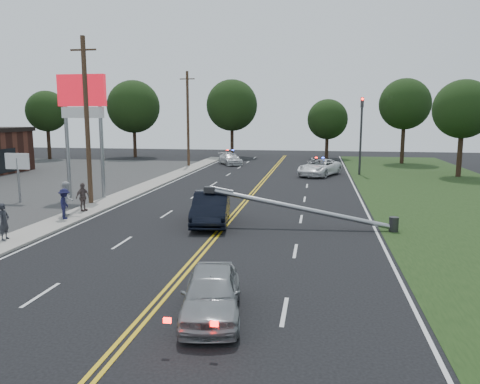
% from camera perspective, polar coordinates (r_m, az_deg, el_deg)
% --- Properties ---
extents(ground, '(120.00, 120.00, 0.00)m').
position_cam_1_polar(ground, '(15.96, -7.62, -10.54)').
color(ground, black).
rests_on(ground, ground).
extents(sidewalk, '(1.80, 70.00, 0.12)m').
position_cam_1_polar(sidewalk, '(28.06, -18.08, -2.15)').
color(sidewalk, gray).
rests_on(sidewalk, ground).
extents(centerline_yellow, '(0.36, 80.00, 0.00)m').
position_cam_1_polar(centerline_yellow, '(25.32, -0.95, -3.00)').
color(centerline_yellow, gold).
rests_on(centerline_yellow, ground).
extents(pylon_sign, '(3.20, 0.35, 8.00)m').
position_cam_1_polar(pylon_sign, '(32.07, -18.66, 9.87)').
color(pylon_sign, gray).
rests_on(pylon_sign, ground).
extents(small_sign, '(1.60, 0.14, 3.10)m').
position_cam_1_polar(small_sign, '(32.34, -25.48, 2.94)').
color(small_sign, gray).
rests_on(small_sign, ground).
extents(traffic_signal, '(0.28, 0.41, 7.05)m').
position_cam_1_polar(traffic_signal, '(44.50, 14.55, 7.44)').
color(traffic_signal, '#2D2D30').
rests_on(traffic_signal, ground).
extents(fallen_streetlight, '(9.36, 0.44, 1.91)m').
position_cam_1_polar(fallen_streetlight, '(22.77, 8.53, -2.16)').
color(fallen_streetlight, '#2D2D30').
rests_on(fallen_streetlight, ground).
extents(utility_pole_mid, '(1.60, 0.28, 10.00)m').
position_cam_1_polar(utility_pole_mid, '(29.69, -18.16, 8.22)').
color(utility_pole_mid, '#382619').
rests_on(utility_pole_mid, ground).
extents(utility_pole_far, '(1.60, 0.28, 10.00)m').
position_cam_1_polar(utility_pole_far, '(50.24, -6.37, 8.85)').
color(utility_pole_far, '#382619').
rests_on(utility_pole_far, ground).
extents(tree_4, '(5.04, 5.04, 8.50)m').
position_cam_1_polar(tree_4, '(63.73, -22.49, 9.07)').
color(tree_4, black).
rests_on(tree_4, ground).
extents(tree_5, '(6.81, 6.81, 9.99)m').
position_cam_1_polar(tree_5, '(63.37, -12.86, 10.10)').
color(tree_5, black).
rests_on(tree_5, ground).
extents(tree_6, '(6.70, 6.70, 10.12)m').
position_cam_1_polar(tree_6, '(62.39, -0.99, 10.51)').
color(tree_6, black).
rests_on(tree_6, ground).
extents(tree_7, '(5.08, 5.08, 7.51)m').
position_cam_1_polar(tree_7, '(61.09, 10.63, 8.69)').
color(tree_7, black).
rests_on(tree_7, ground).
extents(tree_8, '(5.72, 5.72, 9.58)m').
position_cam_1_polar(tree_8, '(56.61, 19.45, 10.06)').
color(tree_8, black).
rests_on(tree_8, ground).
extents(tree_9, '(5.16, 5.16, 8.57)m').
position_cam_1_polar(tree_9, '(46.06, 25.55, 9.09)').
color(tree_9, black).
rests_on(tree_9, ground).
extents(crashed_sedan, '(2.39, 5.06, 1.60)m').
position_cam_1_polar(crashed_sedan, '(23.58, -3.55, -1.97)').
color(crashed_sedan, black).
rests_on(crashed_sedan, ground).
extents(waiting_sedan, '(2.19, 4.08, 1.32)m').
position_cam_1_polar(waiting_sedan, '(12.93, -3.49, -12.18)').
color(waiting_sedan, gray).
rests_on(waiting_sedan, ground).
extents(emergency_a, '(4.40, 6.04, 1.53)m').
position_cam_1_polar(emergency_a, '(43.25, 9.65, 2.99)').
color(emergency_a, white).
rests_on(emergency_a, ground).
extents(emergency_b, '(3.66, 4.72, 1.28)m').
position_cam_1_polar(emergency_b, '(52.32, -1.19, 4.05)').
color(emergency_b, silver).
rests_on(emergency_b, ground).
extents(bystander_a, '(0.44, 0.62, 1.60)m').
position_cam_1_polar(bystander_a, '(22.46, -26.82, -3.22)').
color(bystander_a, '#24252C').
rests_on(bystander_a, sidewalk).
extents(bystander_b, '(0.94, 1.07, 1.86)m').
position_cam_1_polar(bystander_b, '(26.44, -20.35, -0.77)').
color(bystander_b, silver).
rests_on(bystander_b, sidewalk).
extents(bystander_c, '(0.91, 1.17, 1.59)m').
position_cam_1_polar(bystander_c, '(25.73, -20.59, -1.35)').
color(bystander_c, '#17173A').
rests_on(bystander_c, sidewalk).
extents(bystander_d, '(0.66, 1.01, 1.59)m').
position_cam_1_polar(bystander_d, '(27.52, -18.63, -0.58)').
color(bystander_d, '#61504E').
rests_on(bystander_d, sidewalk).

